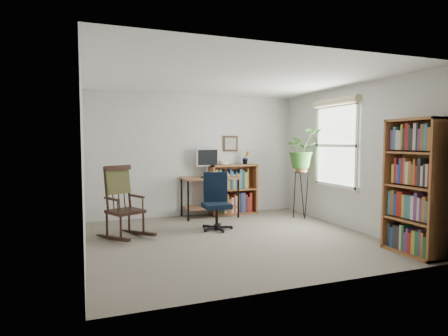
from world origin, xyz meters
name	(u,v)px	position (x,y,z in m)	size (l,w,h in m)	color
floor	(233,239)	(0.00, 0.00, 0.00)	(4.20, 4.00, 0.00)	slate
ceiling	(233,78)	(0.00, 0.00, 2.40)	(4.20, 4.00, 0.00)	silver
wall_back	(196,155)	(0.00, 2.00, 1.20)	(4.20, 0.00, 2.40)	silver
wall_front	(308,169)	(0.00, -2.00, 1.20)	(4.20, 0.00, 2.40)	silver
wall_left	(83,162)	(-2.10, 0.00, 1.20)	(0.00, 4.00, 2.40)	silver
wall_right	(349,158)	(2.10, 0.00, 1.20)	(0.00, 4.00, 2.40)	silver
window	(336,146)	(2.06, 0.30, 1.40)	(0.12, 1.20, 1.50)	white
desk	(210,197)	(0.18, 1.70, 0.39)	(1.09, 0.60, 0.78)	brown
monitor	(207,162)	(0.18, 1.84, 1.06)	(0.46, 0.16, 0.56)	silver
keyboard	(212,177)	(0.18, 1.58, 0.80)	(0.40, 0.15, 0.03)	black
office_chair	(217,201)	(-0.04, 0.64, 0.48)	(0.53, 0.53, 0.97)	black
rocking_chair	(125,201)	(-1.52, 0.63, 0.56)	(0.58, 0.97, 1.12)	black
low_bookshelf	(233,189)	(0.73, 1.82, 0.50)	(0.96, 0.32, 1.01)	brown
tall_bookshelf	(414,187)	(1.92, -1.53, 0.88)	(0.33, 0.77, 1.77)	brown
plant_stand	(301,191)	(1.80, 0.99, 0.52)	(0.29, 0.29, 1.04)	black
spider_plant	(302,130)	(1.80, 0.99, 1.69)	(1.69, 1.88, 1.46)	#356F27
potted_plant_small	(246,162)	(1.01, 1.83, 1.06)	(0.13, 0.24, 0.11)	#356F27
framed_picture	(231,144)	(0.73, 1.97, 1.43)	(0.32, 0.04, 0.32)	black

